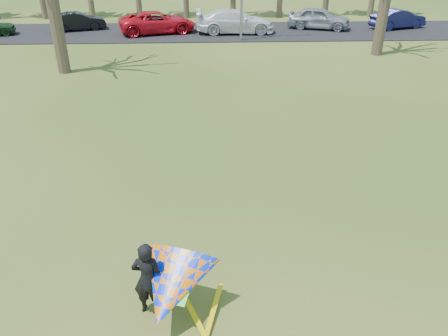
{
  "coord_description": "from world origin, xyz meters",
  "views": [
    {
      "loc": [
        -0.43,
        -8.31,
        6.79
      ],
      "look_at": [
        0.0,
        2.0,
        1.1
      ],
      "focal_mm": 35.0,
      "sensor_mm": 36.0,
      "label": 1
    }
  ],
  "objects_px": {
    "car_2": "(157,22)",
    "car_4": "(319,18)",
    "kite_flyer": "(168,286)",
    "car_5": "(398,19)",
    "car_1": "(78,21)",
    "car_3": "(235,21)"
  },
  "relations": [
    {
      "from": "car_2",
      "to": "car_4",
      "type": "relative_size",
      "value": 1.19
    },
    {
      "from": "car_4",
      "to": "kite_flyer",
      "type": "bearing_deg",
      "value": 179.78
    },
    {
      "from": "car_5",
      "to": "car_2",
      "type": "bearing_deg",
      "value": 73.76
    },
    {
      "from": "car_1",
      "to": "car_2",
      "type": "relative_size",
      "value": 0.72
    },
    {
      "from": "car_2",
      "to": "kite_flyer",
      "type": "height_order",
      "value": "kite_flyer"
    },
    {
      "from": "car_1",
      "to": "car_5",
      "type": "relative_size",
      "value": 0.92
    },
    {
      "from": "car_1",
      "to": "car_2",
      "type": "bearing_deg",
      "value": -120.26
    },
    {
      "from": "car_3",
      "to": "car_5",
      "type": "relative_size",
      "value": 1.31
    },
    {
      "from": "car_2",
      "to": "car_3",
      "type": "distance_m",
      "value": 5.65
    },
    {
      "from": "car_1",
      "to": "car_2",
      "type": "xyz_separation_m",
      "value": [
        6.02,
        -1.25,
        0.11
      ]
    },
    {
      "from": "car_2",
      "to": "car_1",
      "type": "bearing_deg",
      "value": 62.69
    },
    {
      "from": "car_1",
      "to": "kite_flyer",
      "type": "height_order",
      "value": "kite_flyer"
    },
    {
      "from": "car_3",
      "to": "car_5",
      "type": "xyz_separation_m",
      "value": [
        12.43,
        1.15,
        -0.11
      ]
    },
    {
      "from": "car_3",
      "to": "kite_flyer",
      "type": "bearing_deg",
      "value": 173.28
    },
    {
      "from": "car_5",
      "to": "car_1",
      "type": "bearing_deg",
      "value": 70.04
    },
    {
      "from": "car_1",
      "to": "car_4",
      "type": "bearing_deg",
      "value": -109.21
    },
    {
      "from": "car_1",
      "to": "car_5",
      "type": "distance_m",
      "value": 24.09
    },
    {
      "from": "car_4",
      "to": "car_5",
      "type": "relative_size",
      "value": 1.07
    },
    {
      "from": "car_2",
      "to": "car_4",
      "type": "height_order",
      "value": "car_4"
    },
    {
      "from": "car_3",
      "to": "car_4",
      "type": "bearing_deg",
      "value": -79.21
    },
    {
      "from": "car_1",
      "to": "car_3",
      "type": "distance_m",
      "value": 11.75
    },
    {
      "from": "car_1",
      "to": "car_5",
      "type": "xyz_separation_m",
      "value": [
        24.08,
        -0.32,
        0.05
      ]
    }
  ]
}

